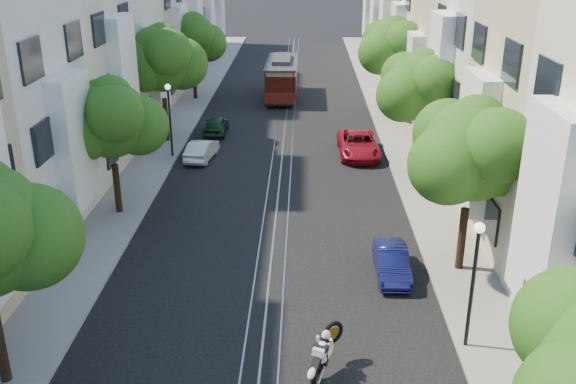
# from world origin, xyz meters

# --- Properties ---
(ground) EXTENTS (200.00, 200.00, 0.00)m
(ground) POSITION_xyz_m (0.00, 28.00, 0.00)
(ground) COLOR black
(ground) RESTS_ON ground
(sidewalk_east) EXTENTS (2.50, 80.00, 0.12)m
(sidewalk_east) POSITION_xyz_m (7.25, 28.00, 0.06)
(sidewalk_east) COLOR gray
(sidewalk_east) RESTS_ON ground
(sidewalk_west) EXTENTS (2.50, 80.00, 0.12)m
(sidewalk_west) POSITION_xyz_m (-7.25, 28.00, 0.06)
(sidewalk_west) COLOR gray
(sidewalk_west) RESTS_ON ground
(rail_left) EXTENTS (0.06, 80.00, 0.02)m
(rail_left) POSITION_xyz_m (-0.55, 28.00, 0.01)
(rail_left) COLOR gray
(rail_left) RESTS_ON ground
(rail_slot) EXTENTS (0.06, 80.00, 0.02)m
(rail_slot) POSITION_xyz_m (0.00, 28.00, 0.01)
(rail_slot) COLOR gray
(rail_slot) RESTS_ON ground
(rail_right) EXTENTS (0.06, 80.00, 0.02)m
(rail_right) POSITION_xyz_m (0.55, 28.00, 0.01)
(rail_right) COLOR gray
(rail_right) RESTS_ON ground
(lane_line) EXTENTS (0.08, 80.00, 0.01)m
(lane_line) POSITION_xyz_m (0.00, 28.00, 0.00)
(lane_line) COLOR tan
(lane_line) RESTS_ON ground
(townhouses_east) EXTENTS (7.75, 72.00, 12.00)m
(townhouses_east) POSITION_xyz_m (11.87, 27.91, 5.18)
(townhouses_east) COLOR beige
(townhouses_east) RESTS_ON ground
(townhouses_west) EXTENTS (7.75, 72.00, 11.76)m
(townhouses_west) POSITION_xyz_m (-11.87, 27.91, 5.08)
(townhouses_west) COLOR silver
(townhouses_west) RESTS_ON ground
(tree_e_b) EXTENTS (4.93, 4.08, 6.68)m
(tree_e_b) POSITION_xyz_m (7.26, 8.98, 4.73)
(tree_e_b) COLOR black
(tree_e_b) RESTS_ON ground
(tree_e_c) EXTENTS (4.84, 3.99, 6.52)m
(tree_e_c) POSITION_xyz_m (7.26, 19.98, 4.60)
(tree_e_c) COLOR black
(tree_e_c) RESTS_ON ground
(tree_e_d) EXTENTS (5.01, 4.16, 6.85)m
(tree_e_d) POSITION_xyz_m (7.26, 30.98, 4.87)
(tree_e_d) COLOR black
(tree_e_d) RESTS_ON ground
(tree_w_b) EXTENTS (4.72, 3.87, 6.27)m
(tree_w_b) POSITION_xyz_m (-7.14, 13.98, 4.40)
(tree_w_b) COLOR black
(tree_w_b) RESTS_ON ground
(tree_w_c) EXTENTS (5.13, 4.28, 7.09)m
(tree_w_c) POSITION_xyz_m (-7.14, 24.98, 5.07)
(tree_w_c) COLOR black
(tree_w_c) RESTS_ON ground
(tree_w_d) EXTENTS (4.84, 3.99, 6.52)m
(tree_w_d) POSITION_xyz_m (-7.14, 35.98, 4.60)
(tree_w_d) COLOR black
(tree_w_d) RESTS_ON ground
(lamp_east) EXTENTS (0.32, 0.32, 4.16)m
(lamp_east) POSITION_xyz_m (6.30, 4.00, 2.85)
(lamp_east) COLOR black
(lamp_east) RESTS_ON ground
(lamp_west) EXTENTS (0.32, 0.32, 4.16)m
(lamp_west) POSITION_xyz_m (-6.30, 22.00, 2.85)
(lamp_west) COLOR black
(lamp_west) RESTS_ON ground
(sportbike_rider) EXTENTS (1.06, 1.81, 1.45)m
(sportbike_rider) POSITION_xyz_m (1.86, 2.57, 0.81)
(sportbike_rider) COLOR black
(sportbike_rider) RESTS_ON ground
(cable_car) EXTENTS (2.47, 7.61, 2.91)m
(cable_car) POSITION_xyz_m (-0.50, 36.77, 1.73)
(cable_car) COLOR black
(cable_car) RESTS_ON ground
(parked_car_e_mid) EXTENTS (1.16, 3.31, 1.09)m
(parked_car_e_mid) POSITION_xyz_m (4.58, 8.54, 0.55)
(parked_car_e_mid) COLOR #0D1042
(parked_car_e_mid) RESTS_ON ground
(parked_car_e_far) EXTENTS (2.32, 4.86, 1.34)m
(parked_car_e_far) POSITION_xyz_m (4.41, 22.70, 0.67)
(parked_car_e_far) COLOR maroon
(parked_car_e_far) RESTS_ON ground
(parked_car_w_mid) EXTENTS (1.63, 3.55, 1.13)m
(parked_car_w_mid) POSITION_xyz_m (-4.55, 21.78, 0.56)
(parked_car_w_mid) COLOR silver
(parked_car_w_mid) RESTS_ON ground
(parked_car_w_far) EXTENTS (1.41, 3.47, 1.18)m
(parked_car_w_far) POSITION_xyz_m (-4.40, 26.78, 0.59)
(parked_car_w_far) COLOR #16381D
(parked_car_w_far) RESTS_ON ground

